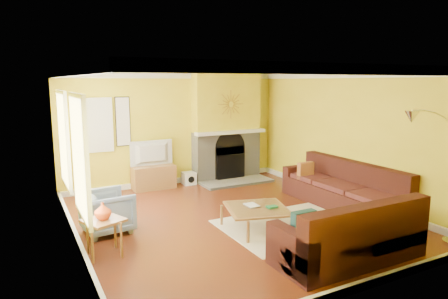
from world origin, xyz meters
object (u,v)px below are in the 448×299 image
coffee_table (257,218)px  armchair (107,212)px  side_table (104,237)px  arc_lamp (438,183)px  media_console (154,177)px  sectional_sofa (312,199)px

coffee_table → armchair: 2.53m
side_table → arc_lamp: size_ratio=0.26×
media_console → coffee_table: bearing=-77.7°
sectional_sofa → media_console: sectional_sofa is taller
media_console → side_table: same height
arc_lamp → coffee_table: bearing=132.6°
media_console → arc_lamp: bearing=-64.5°
coffee_table → side_table: side_table is taller
sectional_sofa → coffee_table: size_ratio=3.73×
coffee_table → armchair: size_ratio=1.29×
sectional_sofa → coffee_table: 1.08m
media_console → side_table: bearing=-118.8°
side_table → sectional_sofa: bearing=-5.4°
armchair → side_table: 0.95m
armchair → arc_lamp: size_ratio=0.37×
sectional_sofa → side_table: sectional_sofa is taller
media_console → sectional_sofa: bearing=-63.6°
media_console → armchair: 2.79m
coffee_table → side_table: (-2.52, 0.16, 0.08)m
armchair → coffee_table: bearing=-121.5°
coffee_table → arc_lamp: arc_lamp is taller
sectional_sofa → media_console: 3.99m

